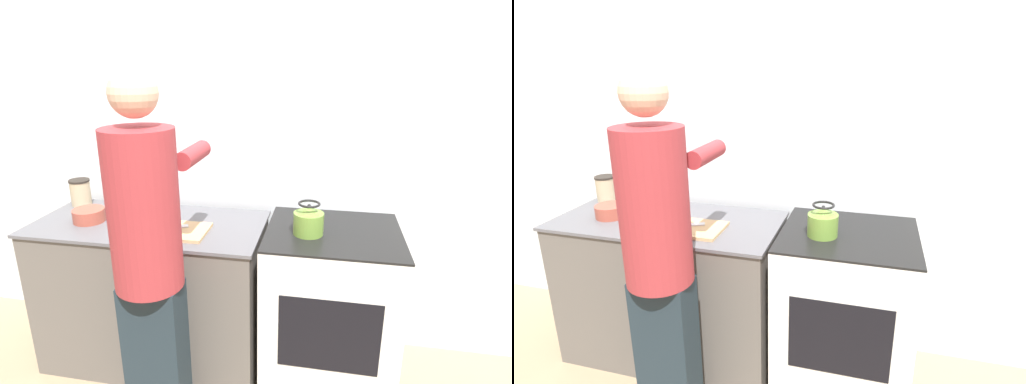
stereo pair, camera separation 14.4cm
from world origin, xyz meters
TOP-DOWN VIEW (x-y plane):
  - wall_back at (0.00, 0.70)m, footprint 8.00×0.05m
  - counter at (-0.38, 0.30)m, footprint 1.33×0.62m
  - oven at (0.67, 0.32)m, footprint 0.71×0.64m
  - person at (-0.13, -0.21)m, footprint 0.34×0.58m
  - cutting_board at (-0.18, 0.19)m, footprint 0.37×0.25m
  - knife at (-0.21, 0.20)m, footprint 0.20×0.11m
  - kettle at (0.54, 0.26)m, footprint 0.16×0.16m
  - bowl_prep at (-0.72, 0.25)m, footprint 0.18×0.18m
  - canister_jar at (-0.93, 0.50)m, footprint 0.13×0.13m

SIDE VIEW (x-z plane):
  - counter at x=-0.38m, z-range 0.00..0.92m
  - oven at x=0.67m, z-range 0.00..0.94m
  - cutting_board at x=-0.18m, z-range 0.91..0.93m
  - knife at x=-0.21m, z-range 0.93..0.94m
  - bowl_prep at x=-0.72m, z-range 0.91..0.99m
  - person at x=-0.13m, z-range 0.09..1.86m
  - canister_jar at x=-0.93m, z-range 0.92..1.08m
  - kettle at x=0.54m, z-range 0.92..1.09m
  - wall_back at x=0.00m, z-range 0.00..2.60m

